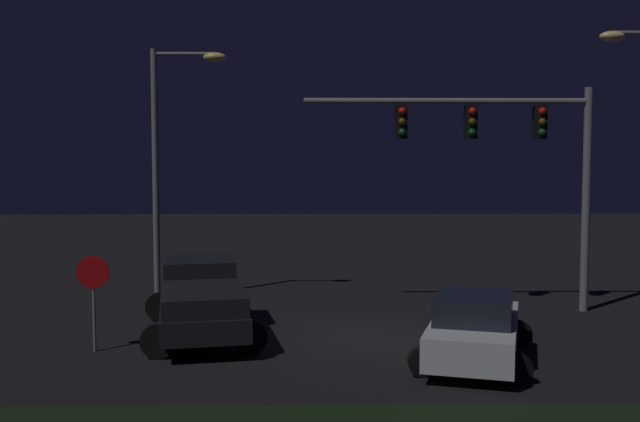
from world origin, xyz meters
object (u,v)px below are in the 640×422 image
object	(u,v)px
car_sedan	(474,329)
traffic_signal_gantry	(504,143)
pickup_truck	(201,295)
stop_sign	(93,285)
street_lamp_left	(170,144)

from	to	relation	value
car_sedan	traffic_signal_gantry	bearing A→B (deg)	-3.70
pickup_truck	stop_sign	bearing A→B (deg)	115.87
pickup_truck	street_lamp_left	bearing A→B (deg)	8.91
traffic_signal_gantry	car_sedan	bearing A→B (deg)	-110.20
street_lamp_left	stop_sign	distance (m)	6.84
traffic_signal_gantry	street_lamp_left	world-z (taller)	street_lamp_left
street_lamp_left	stop_sign	size ratio (longest dim) A/B	3.49
pickup_truck	car_sedan	distance (m)	6.90
traffic_signal_gantry	stop_sign	distance (m)	11.92
pickup_truck	car_sedan	bearing A→B (deg)	-122.90
pickup_truck	car_sedan	world-z (taller)	pickup_truck
pickup_truck	street_lamp_left	size ratio (longest dim) A/B	0.73
car_sedan	stop_sign	bearing A→B (deg)	100.17
pickup_truck	car_sedan	size ratio (longest dim) A/B	1.20
car_sedan	street_lamp_left	bearing A→B (deg)	65.47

